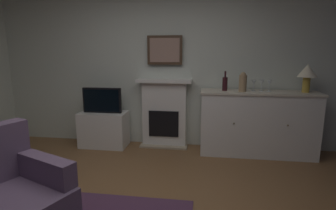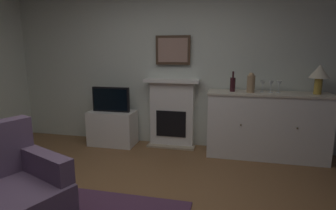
{
  "view_description": "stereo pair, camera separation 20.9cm",
  "coord_description": "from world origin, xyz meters",
  "px_view_note": "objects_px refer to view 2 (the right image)",
  "views": [
    {
      "loc": [
        0.67,
        -2.05,
        1.54
      ],
      "look_at": [
        0.29,
        0.57,
        1.0
      ],
      "focal_mm": 28.55,
      "sensor_mm": 36.0,
      "label": 1
    },
    {
      "loc": [
        0.87,
        -2.01,
        1.54
      ],
      "look_at": [
        0.29,
        0.57,
        1.0
      ],
      "focal_mm": 28.55,
      "sensor_mm": 36.0,
      "label": 2
    }
  ],
  "objects_px": {
    "sideboard_cabinet": "(266,125)",
    "vase_decorative": "(251,83)",
    "fireplace_unit": "(172,113)",
    "wine_glass_center": "(271,84)",
    "framed_picture": "(173,50)",
    "wine_glass_right": "(279,84)",
    "armchair": "(5,191)",
    "wine_bottle": "(233,84)",
    "tv_set": "(111,99)",
    "table_lamp": "(319,74)",
    "tv_cabinet": "(113,128)",
    "wine_glass_left": "(263,84)"
  },
  "relations": [
    {
      "from": "framed_picture",
      "to": "wine_bottle",
      "type": "distance_m",
      "value": 1.07
    },
    {
      "from": "wine_glass_center",
      "to": "tv_cabinet",
      "type": "height_order",
      "value": "wine_glass_center"
    },
    {
      "from": "fireplace_unit",
      "to": "wine_glass_center",
      "type": "xyz_separation_m",
      "value": [
        1.45,
        -0.16,
        0.53
      ]
    },
    {
      "from": "fireplace_unit",
      "to": "sideboard_cabinet",
      "type": "xyz_separation_m",
      "value": [
        1.43,
        -0.18,
        -0.07
      ]
    },
    {
      "from": "wine_glass_right",
      "to": "fireplace_unit",
      "type": "bearing_deg",
      "value": 174.7
    },
    {
      "from": "fireplace_unit",
      "to": "vase_decorative",
      "type": "bearing_deg",
      "value": -10.91
    },
    {
      "from": "wine_glass_center",
      "to": "tv_set",
      "type": "distance_m",
      "value": 2.45
    },
    {
      "from": "framed_picture",
      "to": "table_lamp",
      "type": "distance_m",
      "value": 2.09
    },
    {
      "from": "table_lamp",
      "to": "wine_glass_center",
      "type": "relative_size",
      "value": 2.42
    },
    {
      "from": "wine_bottle",
      "to": "armchair",
      "type": "relative_size",
      "value": 0.28
    },
    {
      "from": "wine_bottle",
      "to": "wine_glass_left",
      "type": "bearing_deg",
      "value": 2.79
    },
    {
      "from": "fireplace_unit",
      "to": "wine_glass_right",
      "type": "bearing_deg",
      "value": -5.3
    },
    {
      "from": "table_lamp",
      "to": "wine_bottle",
      "type": "height_order",
      "value": "table_lamp"
    },
    {
      "from": "wine_bottle",
      "to": "wine_glass_right",
      "type": "bearing_deg",
      "value": 2.24
    },
    {
      "from": "tv_cabinet",
      "to": "armchair",
      "type": "xyz_separation_m",
      "value": [
        0.05,
        -2.27,
        0.1
      ]
    },
    {
      "from": "table_lamp",
      "to": "tv_cabinet",
      "type": "height_order",
      "value": "table_lamp"
    },
    {
      "from": "tv_cabinet",
      "to": "wine_bottle",
      "type": "bearing_deg",
      "value": -0.23
    },
    {
      "from": "wine_bottle",
      "to": "armchair",
      "type": "height_order",
      "value": "wine_bottle"
    },
    {
      "from": "wine_bottle",
      "to": "tv_cabinet",
      "type": "relative_size",
      "value": 0.39
    },
    {
      "from": "armchair",
      "to": "wine_glass_right",
      "type": "bearing_deg",
      "value": 42.57
    },
    {
      "from": "table_lamp",
      "to": "wine_bottle",
      "type": "bearing_deg",
      "value": 179.63
    },
    {
      "from": "framed_picture",
      "to": "vase_decorative",
      "type": "height_order",
      "value": "framed_picture"
    },
    {
      "from": "wine_glass_right",
      "to": "tv_set",
      "type": "distance_m",
      "value": 2.56
    },
    {
      "from": "wine_glass_left",
      "to": "tv_cabinet",
      "type": "xyz_separation_m",
      "value": [
        -2.32,
        -0.01,
        -0.8
      ]
    },
    {
      "from": "fireplace_unit",
      "to": "wine_glass_left",
      "type": "distance_m",
      "value": 1.45
    },
    {
      "from": "tv_set",
      "to": "armchair",
      "type": "xyz_separation_m",
      "value": [
        0.05,
        -2.25,
        -0.38
      ]
    },
    {
      "from": "framed_picture",
      "to": "wine_glass_left",
      "type": "relative_size",
      "value": 3.33
    },
    {
      "from": "wine_bottle",
      "to": "wine_glass_left",
      "type": "relative_size",
      "value": 1.76
    },
    {
      "from": "sideboard_cabinet",
      "to": "armchair",
      "type": "height_order",
      "value": "sideboard_cabinet"
    },
    {
      "from": "wine_glass_left",
      "to": "wine_glass_center",
      "type": "bearing_deg",
      "value": -6.54
    },
    {
      "from": "fireplace_unit",
      "to": "wine_glass_center",
      "type": "relative_size",
      "value": 6.67
    },
    {
      "from": "wine_glass_right",
      "to": "vase_decorative",
      "type": "height_order",
      "value": "vase_decorative"
    },
    {
      "from": "wine_bottle",
      "to": "vase_decorative",
      "type": "xyz_separation_m",
      "value": [
        0.25,
        -0.06,
        0.03
      ]
    },
    {
      "from": "wine_bottle",
      "to": "wine_glass_right",
      "type": "distance_m",
      "value": 0.63
    },
    {
      "from": "tv_set",
      "to": "armchair",
      "type": "bearing_deg",
      "value": -88.69
    },
    {
      "from": "wine_glass_right",
      "to": "tv_cabinet",
      "type": "distance_m",
      "value": 2.66
    },
    {
      "from": "sideboard_cabinet",
      "to": "vase_decorative",
      "type": "bearing_deg",
      "value": -168.61
    },
    {
      "from": "wine_glass_center",
      "to": "tv_cabinet",
      "type": "distance_m",
      "value": 2.56
    },
    {
      "from": "armchair",
      "to": "fireplace_unit",
      "type": "bearing_deg",
      "value": 69.19
    },
    {
      "from": "framed_picture",
      "to": "tv_set",
      "type": "xyz_separation_m",
      "value": [
        -0.98,
        -0.23,
        -0.78
      ]
    },
    {
      "from": "vase_decorative",
      "to": "armchair",
      "type": "distance_m",
      "value": 3.13
    },
    {
      "from": "wine_glass_left",
      "to": "vase_decorative",
      "type": "distance_m",
      "value": 0.18
    },
    {
      "from": "fireplace_unit",
      "to": "sideboard_cabinet",
      "type": "relative_size",
      "value": 0.65
    },
    {
      "from": "wine_glass_center",
      "to": "vase_decorative",
      "type": "bearing_deg",
      "value": -166.74
    },
    {
      "from": "framed_picture",
      "to": "vase_decorative",
      "type": "relative_size",
      "value": 1.96
    },
    {
      "from": "table_lamp",
      "to": "wine_bottle",
      "type": "distance_m",
      "value": 1.14
    },
    {
      "from": "framed_picture",
      "to": "sideboard_cabinet",
      "type": "xyz_separation_m",
      "value": [
        1.43,
        -0.22,
        -1.07
      ]
    },
    {
      "from": "sideboard_cabinet",
      "to": "framed_picture",
      "type": "bearing_deg",
      "value": 171.14
    },
    {
      "from": "wine_glass_left",
      "to": "wine_glass_right",
      "type": "relative_size",
      "value": 1.0
    },
    {
      "from": "wine_glass_center",
      "to": "armchair",
      "type": "height_order",
      "value": "wine_glass_center"
    }
  ]
}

